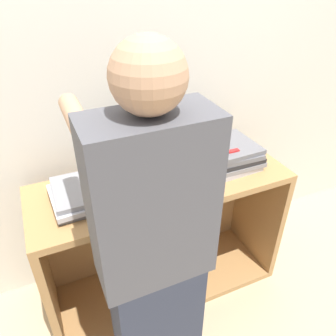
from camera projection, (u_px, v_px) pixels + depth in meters
The scene contains 8 objects.
ground_plane at pixel (180, 313), 1.88m from camera, with size 12.00×12.00×0.00m, color tan.
wall_back at pixel (136, 79), 1.68m from camera, with size 8.00×0.05×2.40m.
cart at pixel (158, 229), 1.91m from camera, with size 1.32×0.47×0.78m.
laptop_open at pixel (158, 166), 1.66m from camera, with size 0.33×0.35×0.28m.
laptop_stack_left at pixel (90, 192), 1.51m from camera, with size 0.35×0.29×0.07m.
laptop_stack_right at pixel (224, 155), 1.74m from camera, with size 0.35×0.29×0.12m.
person at pixel (154, 261), 1.20m from camera, with size 0.40×0.52×1.58m.
inventory_tag at pixel (233, 151), 1.65m from camera, with size 0.06×0.02×0.01m.
Camera 1 is at (-0.52, -1.01, 1.72)m, focal length 35.00 mm.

